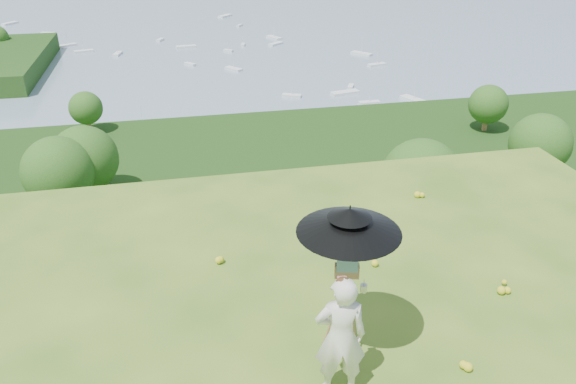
{
  "coord_description": "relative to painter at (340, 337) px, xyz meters",
  "views": [
    {
      "loc": [
        -1.83,
        -4.47,
        5.4
      ],
      "look_at": [
        -0.18,
        3.42,
        1.28
      ],
      "focal_mm": 35.0,
      "sensor_mm": 36.0,
      "label": 1
    }
  ],
  "objects": [
    {
      "name": "field_easel",
      "position": [
        0.23,
        0.57,
        -0.05
      ],
      "size": [
        0.74,
        0.74,
        1.6
      ],
      "primitive_type": null,
      "rotation": [
        0.0,
        0.0,
        -0.25
      ],
      "color": "brown",
      "rests_on": "ground"
    },
    {
      "name": "harbor_town",
      "position": [
        0.17,
        74.58,
        -30.35
      ],
      "size": [
        110.0,
        22.0,
        5.0
      ],
      "primitive_type": null,
      "color": "silver",
      "rests_on": "shoreline_tier"
    },
    {
      "name": "sun_umbrella",
      "position": [
        0.23,
        0.6,
        0.95
      ],
      "size": [
        1.54,
        1.54,
        0.97
      ],
      "primitive_type": null,
      "rotation": [
        0.0,
        0.0,
        -0.24
      ],
      "color": "black",
      "rests_on": "field_easel"
    },
    {
      "name": "moored_boats",
      "position": [
        -12.33,
        160.58,
        -34.5
      ],
      "size": [
        140.0,
        140.0,
        0.7
      ],
      "primitive_type": null,
      "color": "white",
      "rests_on": "bay_water"
    },
    {
      "name": "bay_water",
      "position": [
        0.17,
        239.58,
        -34.85
      ],
      "size": [
        700.0,
        700.0,
        0.0
      ],
      "primitive_type": "plane",
      "color": "#7790AA",
      "rests_on": "ground"
    },
    {
      "name": "painter_cap",
      "position": [
        0.0,
        0.0,
        0.8
      ],
      "size": [
        0.21,
        0.24,
        0.1
      ],
      "primitive_type": null,
      "rotation": [
        0.0,
        0.0,
        -0.13
      ],
      "color": "#BE6B68",
      "rests_on": "painter"
    },
    {
      "name": "slope_trees",
      "position": [
        0.17,
        34.58,
        -15.85
      ],
      "size": [
        110.0,
        50.0,
        6.0
      ],
      "primitive_type": null,
      "color": "#1D5018",
      "rests_on": "forest_slope"
    },
    {
      "name": "forest_slope",
      "position": [
        0.17,
        34.58,
        -29.85
      ],
      "size": [
        140.0,
        56.0,
        22.0
      ],
      "primitive_type": "cube",
      "color": "black",
      "rests_on": "bay_water"
    },
    {
      "name": "painter",
      "position": [
        0.0,
        0.0,
        0.0
      ],
      "size": [
        0.67,
        0.49,
        1.7
      ],
      "primitive_type": "imported",
      "rotation": [
        0.0,
        0.0,
        2.99
      ],
      "color": "silver",
      "rests_on": "ground"
    },
    {
      "name": "shoreline_tier",
      "position": [
        0.17,
        74.58,
        -36.85
      ],
      "size": [
        170.0,
        28.0,
        8.0
      ],
      "primitive_type": "cube",
      "color": "#75695D",
      "rests_on": "bay_water"
    }
  ]
}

